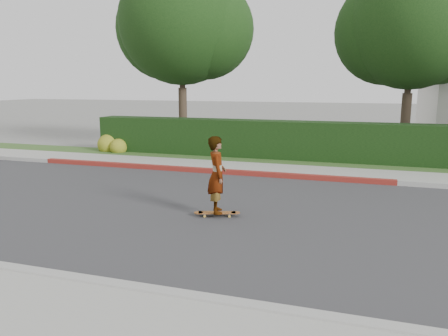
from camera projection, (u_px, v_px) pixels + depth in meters
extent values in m
plane|color=slate|center=(358.00, 225.00, 9.00)|extent=(120.00, 120.00, 0.00)
cube|color=#2D2D30|center=(359.00, 225.00, 9.00)|extent=(60.00, 8.00, 0.01)
cube|color=#9E9E99|center=(354.00, 325.00, 5.15)|extent=(60.00, 0.20, 0.15)
cube|color=#9E9E99|center=(361.00, 180.00, 12.82)|extent=(60.00, 0.20, 0.15)
cube|color=maroon|center=(202.00, 170.00, 14.31)|extent=(12.00, 0.21, 0.15)
cube|color=gray|center=(361.00, 175.00, 13.66)|extent=(60.00, 1.60, 0.12)
cube|color=#2D4C1E|center=(361.00, 166.00, 15.16)|extent=(60.00, 1.60, 0.10)
cube|color=black|center=(280.00, 141.00, 16.49)|extent=(15.00, 1.00, 1.50)
sphere|color=#2D4C19|center=(108.00, 145.00, 18.34)|extent=(0.90, 0.90, 0.90)
sphere|color=#2D4C19|center=(118.00, 147.00, 17.98)|extent=(0.70, 0.70, 0.70)
cylinder|color=#33261C|center=(183.00, 119.00, 18.93)|extent=(0.36, 0.36, 2.70)
cylinder|color=#33261C|center=(182.00, 72.00, 18.54)|extent=(0.24, 0.24, 2.25)
sphere|color=black|center=(181.00, 22.00, 18.16)|extent=(5.20, 5.20, 5.20)
sphere|color=black|center=(168.00, 29.00, 18.81)|extent=(4.42, 4.42, 4.42)
sphere|color=black|center=(204.00, 29.00, 18.23)|extent=(4.16, 4.16, 4.16)
cylinder|color=#33261C|center=(405.00, 126.00, 16.73)|extent=(0.36, 0.36, 2.52)
cylinder|color=#33261C|center=(409.00, 76.00, 16.37)|extent=(0.24, 0.24, 2.10)
sphere|color=black|center=(413.00, 24.00, 16.01)|extent=(4.80, 4.80, 4.80)
sphere|color=black|center=(389.00, 31.00, 16.66)|extent=(4.08, 4.08, 4.08)
sphere|color=black|center=(438.00, 32.00, 16.08)|extent=(3.84, 3.84, 3.84)
cylinder|color=gold|center=(205.00, 216.00, 9.50)|extent=(0.06, 0.05, 0.05)
cylinder|color=gold|center=(205.00, 214.00, 9.65)|extent=(0.06, 0.05, 0.05)
cylinder|color=gold|center=(229.00, 216.00, 9.50)|extent=(0.06, 0.05, 0.05)
cylinder|color=gold|center=(229.00, 214.00, 9.65)|extent=(0.06, 0.05, 0.05)
cube|color=silver|center=(205.00, 214.00, 9.57)|extent=(0.09, 0.17, 0.02)
cube|color=silver|center=(229.00, 214.00, 9.57)|extent=(0.09, 0.17, 0.02)
cube|color=brown|center=(217.00, 213.00, 9.56)|extent=(0.83, 0.43, 0.02)
cylinder|color=brown|center=(199.00, 213.00, 9.56)|extent=(0.25, 0.25, 0.02)
cylinder|color=brown|center=(236.00, 213.00, 9.56)|extent=(0.25, 0.25, 0.02)
imported|color=white|center=(217.00, 175.00, 9.40)|extent=(0.62, 0.72, 1.68)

